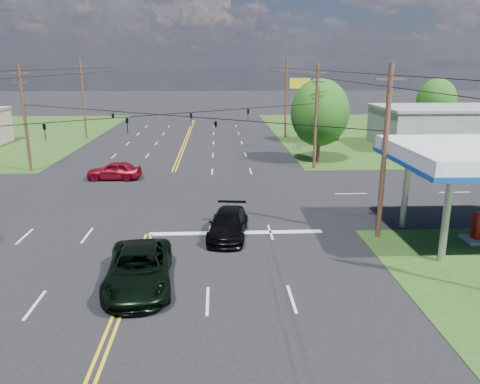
{
  "coord_description": "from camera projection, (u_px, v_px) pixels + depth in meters",
  "views": [
    {
      "loc": [
        3.98,
        -21.45,
        9.46
      ],
      "look_at": [
        5.33,
        6.0,
        1.91
      ],
      "focal_mm": 35.0,
      "sensor_mm": 36.0,
      "label": 1
    }
  ],
  "objects": [
    {
      "name": "pickup_dkgreen",
      "position": [
        139.0,
        269.0,
        20.38
      ],
      "size": [
        3.22,
        6.17,
        1.66
      ],
      "primitive_type": "imported",
      "rotation": [
        0.0,
        0.0,
        0.08
      ],
      "color": "black",
      "rests_on": "ground"
    },
    {
      "name": "span_wire_signals",
      "position": [
        160.0,
        115.0,
        32.94
      ],
      "size": [
        26.0,
        18.0,
        1.13
      ],
      "color": "black",
      "rests_on": "ground"
    },
    {
      "name": "retail_ne",
      "position": [
        440.0,
        128.0,
        54.63
      ],
      "size": [
        14.0,
        10.0,
        4.4
      ],
      "primitive_type": "cube",
      "color": "slate",
      "rests_on": "ground"
    },
    {
      "name": "pole_se",
      "position": [
        385.0,
        151.0,
        25.18
      ],
      "size": [
        1.6,
        0.28,
        9.5
      ],
      "color": "#422B1C",
      "rests_on": "ground"
    },
    {
      "name": "power_lines",
      "position": [
        155.0,
        78.0,
        30.32
      ],
      "size": [
        26.04,
        100.0,
        0.64
      ],
      "color": "black",
      "rests_on": "ground"
    },
    {
      "name": "pole_nw",
      "position": [
        25.0,
        117.0,
        41.28
      ],
      "size": [
        1.6,
        0.28,
        9.5
      ],
      "color": "#422B1C",
      "rests_on": "ground"
    },
    {
      "name": "polesign_ne",
      "position": [
        299.0,
        94.0,
        50.83
      ],
      "size": [
        2.22,
        0.61,
        8.02
      ],
      "color": "#A5A5AA",
      "rests_on": "ground"
    },
    {
      "name": "tree_far_r",
      "position": [
        436.0,
        101.0,
        63.83
      ],
      "size": [
        5.32,
        5.32,
        7.63
      ],
      "color": "#422B1C",
      "rests_on": "ground"
    },
    {
      "name": "pole_left_far",
      "position": [
        83.0,
        99.0,
        59.51
      ],
      "size": [
        1.6,
        0.28,
        10.0
      ],
      "color": "#422B1C",
      "rests_on": "ground"
    },
    {
      "name": "ground",
      "position": [
        164.0,
        196.0,
        34.53
      ],
      "size": [
        280.0,
        280.0,
        0.0
      ],
      "primitive_type": "plane",
      "color": "black",
      "rests_on": "ground"
    },
    {
      "name": "sedan_red",
      "position": [
        114.0,
        171.0,
        39.4
      ],
      "size": [
        4.59,
        2.03,
        1.54
      ],
      "primitive_type": "imported",
      "rotation": [
        0.0,
        0.0,
        -1.62
      ],
      "color": "maroon",
      "rests_on": "ground"
    },
    {
      "name": "stop_bar",
      "position": [
        236.0,
        233.0,
        27.06
      ],
      "size": [
        10.0,
        0.5,
        0.02
      ],
      "primitive_type": "cube",
      "color": "silver",
      "rests_on": "ground"
    },
    {
      "name": "pole_ne",
      "position": [
        316.0,
        116.0,
        42.51
      ],
      "size": [
        1.6,
        0.28,
        9.5
      ],
      "color": "#422B1C",
      "rests_on": "ground"
    },
    {
      "name": "suv_black",
      "position": [
        228.0,
        224.0,
        26.37
      ],
      "size": [
        2.65,
        5.21,
        1.45
      ],
      "primitive_type": "imported",
      "rotation": [
        0.0,
        0.0,
        -0.13
      ],
      "color": "black",
      "rests_on": "ground"
    },
    {
      "name": "tree_right_a",
      "position": [
        320.0,
        113.0,
        45.46
      ],
      "size": [
        5.7,
        5.7,
        8.18
      ],
      "color": "#422B1C",
      "rests_on": "ground"
    },
    {
      "name": "grass_ne",
      "position": [
        433.0,
        132.0,
        67.01
      ],
      "size": [
        46.0,
        48.0,
        0.03
      ],
      "primitive_type": "cube",
      "color": "#274215",
      "rests_on": "ground"
    },
    {
      "name": "sedan_far",
      "position": [
        447.0,
        168.0,
        40.79
      ],
      "size": [
        4.74,
        2.22,
        1.34
      ],
      "primitive_type": "imported",
      "rotation": [
        0.0,
        0.0,
        -1.65
      ],
      "color": "#9A9B9F",
      "rests_on": "ground"
    },
    {
      "name": "tree_right_b",
      "position": [
        319.0,
        108.0,
        57.31
      ],
      "size": [
        4.94,
        4.94,
        7.09
      ],
      "color": "#422B1C",
      "rests_on": "ground"
    },
    {
      "name": "pole_right_far",
      "position": [
        286.0,
        98.0,
        60.74
      ],
      "size": [
        1.6,
        0.28,
        10.0
      ],
      "color": "#422B1C",
      "rests_on": "ground"
    }
  ]
}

